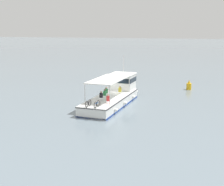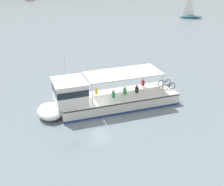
% 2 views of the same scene
% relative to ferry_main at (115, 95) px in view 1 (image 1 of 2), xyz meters
% --- Properties ---
extents(ground_plane, '(400.00, 400.00, 0.00)m').
position_rel_ferry_main_xyz_m(ground_plane, '(-0.96, -0.50, -1.02)').
color(ground_plane, slate).
extents(ferry_main, '(13.01, 4.47, 5.32)m').
position_rel_ferry_main_xyz_m(ferry_main, '(0.00, 0.00, 0.00)').
color(ferry_main, white).
rests_on(ferry_main, ground).
extents(channel_buoy, '(0.70, 0.70, 1.40)m').
position_rel_ferry_main_xyz_m(channel_buoy, '(-10.29, 8.26, -0.45)').
color(channel_buoy, gold).
rests_on(channel_buoy, ground).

